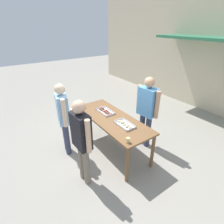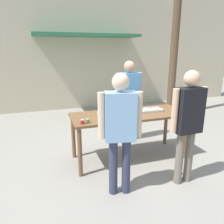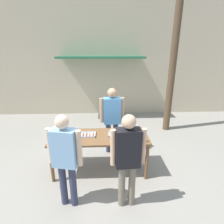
{
  "view_description": "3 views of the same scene",
  "coord_description": "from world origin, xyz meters",
  "px_view_note": "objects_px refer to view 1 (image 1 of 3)",
  "views": [
    {
      "loc": [
        2.84,
        -1.99,
        2.79
      ],
      "look_at": [
        0.0,
        0.0,
        1.02
      ],
      "focal_mm": 28.0,
      "sensor_mm": 36.0,
      "label": 1
    },
    {
      "loc": [
        -1.49,
        -3.47,
        1.98
      ],
      "look_at": [
        -0.33,
        0.03,
        0.92
      ],
      "focal_mm": 35.0,
      "sensor_mm": 36.0,
      "label": 2
    },
    {
      "loc": [
        0.13,
        -3.41,
        2.61
      ],
      "look_at": [
        0.3,
        0.79,
        1.14
      ],
      "focal_mm": 28.0,
      "sensor_mm": 36.0,
      "label": 3
    }
  ],
  "objects_px": {
    "person_server_behind_table": "(147,107)",
    "condiment_jar_ketchup": "(84,107)",
    "food_tray_sausages": "(105,112)",
    "beer_cup": "(128,140)",
    "condiment_jar_mustard": "(82,106)",
    "food_tray_buns": "(125,125)",
    "person_customer_with_cup": "(82,137)",
    "person_customer_holding_hotdog": "(63,114)"
  },
  "relations": [
    {
      "from": "person_server_behind_table",
      "to": "condiment_jar_ketchup",
      "type": "bearing_deg",
      "value": -141.59
    },
    {
      "from": "food_tray_sausages",
      "to": "beer_cup",
      "type": "height_order",
      "value": "beer_cup"
    },
    {
      "from": "food_tray_sausages",
      "to": "condiment_jar_mustard",
      "type": "distance_m",
      "value": 0.68
    },
    {
      "from": "food_tray_buns",
      "to": "condiment_jar_ketchup",
      "type": "relative_size",
      "value": 6.56
    },
    {
      "from": "food_tray_sausages",
      "to": "person_customer_with_cup",
      "type": "distance_m",
      "value": 1.31
    },
    {
      "from": "condiment_jar_mustard",
      "to": "person_customer_holding_hotdog",
      "type": "xyz_separation_m",
      "value": [
        0.39,
        -0.64,
        0.11
      ]
    },
    {
      "from": "beer_cup",
      "to": "person_customer_holding_hotdog",
      "type": "distance_m",
      "value": 1.59
    },
    {
      "from": "person_server_behind_table",
      "to": "person_customer_with_cup",
      "type": "xyz_separation_m",
      "value": [
        0.18,
        -1.77,
        -0.02
      ]
    },
    {
      "from": "beer_cup",
      "to": "person_customer_with_cup",
      "type": "relative_size",
      "value": 0.06
    },
    {
      "from": "food_tray_sausages",
      "to": "condiment_jar_ketchup",
      "type": "height_order",
      "value": "condiment_jar_ketchup"
    },
    {
      "from": "food_tray_buns",
      "to": "person_server_behind_table",
      "type": "height_order",
      "value": "person_server_behind_table"
    },
    {
      "from": "condiment_jar_ketchup",
      "to": "person_server_behind_table",
      "type": "bearing_deg",
      "value": 43.14
    },
    {
      "from": "food_tray_buns",
      "to": "condiment_jar_mustard",
      "type": "relative_size",
      "value": 6.56
    },
    {
      "from": "food_tray_buns",
      "to": "condiment_jar_mustard",
      "type": "bearing_deg",
      "value": -166.15
    },
    {
      "from": "food_tray_buns",
      "to": "beer_cup",
      "type": "height_order",
      "value": "beer_cup"
    },
    {
      "from": "condiment_jar_ketchup",
      "to": "person_customer_with_cup",
      "type": "distance_m",
      "value": 1.5
    },
    {
      "from": "food_tray_sausages",
      "to": "person_customer_with_cup",
      "type": "xyz_separation_m",
      "value": [
        0.81,
        -1.02,
        0.15
      ]
    },
    {
      "from": "food_tray_buns",
      "to": "person_server_behind_table",
      "type": "distance_m",
      "value": 0.78
    },
    {
      "from": "food_tray_sausages",
      "to": "food_tray_buns",
      "type": "distance_m",
      "value": 0.74
    },
    {
      "from": "condiment_jar_mustard",
      "to": "person_customer_with_cup",
      "type": "bearing_deg",
      "value": -26.15
    },
    {
      "from": "condiment_jar_mustard",
      "to": "person_server_behind_table",
      "type": "bearing_deg",
      "value": 41.51
    },
    {
      "from": "condiment_jar_ketchup",
      "to": "condiment_jar_mustard",
      "type": "bearing_deg",
      "value": -168.73
    },
    {
      "from": "food_tray_buns",
      "to": "person_server_behind_table",
      "type": "bearing_deg",
      "value": 98.76
    },
    {
      "from": "condiment_jar_ketchup",
      "to": "person_customer_with_cup",
      "type": "bearing_deg",
      "value": -28.2
    },
    {
      "from": "condiment_jar_mustard",
      "to": "person_customer_with_cup",
      "type": "height_order",
      "value": "person_customer_with_cup"
    },
    {
      "from": "beer_cup",
      "to": "person_customer_with_cup",
      "type": "distance_m",
      "value": 0.82
    },
    {
      "from": "food_tray_sausages",
      "to": "beer_cup",
      "type": "xyz_separation_m",
      "value": [
        1.24,
        -0.32,
        0.04
      ]
    },
    {
      "from": "person_server_behind_table",
      "to": "food_tray_buns",
      "type": "bearing_deg",
      "value": -85.97
    },
    {
      "from": "condiment_jar_ketchup",
      "to": "beer_cup",
      "type": "height_order",
      "value": "beer_cup"
    },
    {
      "from": "food_tray_buns",
      "to": "condiment_jar_ketchup",
      "type": "xyz_separation_m",
      "value": [
        -1.25,
        -0.31,
        0.02
      ]
    },
    {
      "from": "food_tray_sausages",
      "to": "person_server_behind_table",
      "type": "bearing_deg",
      "value": 50.17
    },
    {
      "from": "food_tray_buns",
      "to": "beer_cup",
      "type": "relative_size",
      "value": 4.62
    },
    {
      "from": "beer_cup",
      "to": "person_customer_holding_hotdog",
      "type": "xyz_separation_m",
      "value": [
        -1.45,
        -0.64,
        0.1
      ]
    },
    {
      "from": "food_tray_buns",
      "to": "person_customer_with_cup",
      "type": "relative_size",
      "value": 0.27
    },
    {
      "from": "person_server_behind_table",
      "to": "beer_cup",
      "type": "bearing_deg",
      "value": -65.06
    },
    {
      "from": "food_tray_sausages",
      "to": "condiment_jar_mustard",
      "type": "xyz_separation_m",
      "value": [
        -0.59,
        -0.33,
        0.02
      ]
    },
    {
      "from": "food_tray_buns",
      "to": "beer_cup",
      "type": "xyz_separation_m",
      "value": [
        0.5,
        -0.32,
        0.03
      ]
    },
    {
      "from": "food_tray_buns",
      "to": "food_tray_sausages",
      "type": "bearing_deg",
      "value": -179.9
    },
    {
      "from": "person_customer_holding_hotdog",
      "to": "person_customer_with_cup",
      "type": "height_order",
      "value": "person_customer_with_cup"
    },
    {
      "from": "person_server_behind_table",
      "to": "person_customer_holding_hotdog",
      "type": "relative_size",
      "value": 1.03
    },
    {
      "from": "beer_cup",
      "to": "condiment_jar_ketchup",
      "type": "bearing_deg",
      "value": 179.6
    },
    {
      "from": "condiment_jar_mustard",
      "to": "condiment_jar_ketchup",
      "type": "xyz_separation_m",
      "value": [
        0.09,
        0.02,
        0.0
      ]
    }
  ]
}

